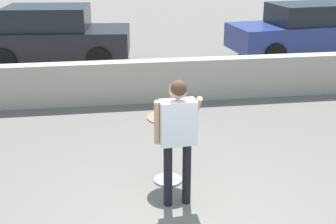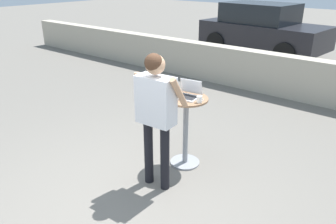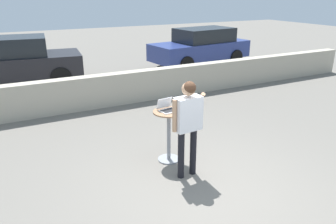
# 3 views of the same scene
# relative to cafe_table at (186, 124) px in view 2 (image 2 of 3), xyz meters

# --- Properties ---
(ground_plane) EXTENTS (50.00, 50.00, 0.00)m
(ground_plane) POSITION_rel_cafe_table_xyz_m (0.03, -1.17, -0.60)
(ground_plane) COLOR slate
(pavement_kerb) EXTENTS (17.81, 0.35, 0.88)m
(pavement_kerb) POSITION_rel_cafe_table_xyz_m (0.03, 3.55, -0.16)
(pavement_kerb) COLOR #B2A893
(pavement_kerb) RESTS_ON ground_plane
(cafe_table) EXTENTS (0.57, 0.57, 0.97)m
(cafe_table) POSITION_rel_cafe_table_xyz_m (0.00, 0.00, 0.00)
(cafe_table) COLOR gray
(cafe_table) RESTS_ON ground_plane
(laptop) EXTENTS (0.34, 0.34, 0.21)m
(laptop) POSITION_rel_cafe_table_xyz_m (-0.01, 0.04, 0.42)
(laptop) COLOR silver
(laptop) RESTS_ON cafe_table
(coffee_mug) EXTENTS (0.10, 0.07, 0.08)m
(coffee_mug) POSITION_rel_cafe_table_xyz_m (0.22, -0.03, 0.42)
(coffee_mug) COLOR white
(coffee_mug) RESTS_ON cafe_table
(standing_person) EXTENTS (0.59, 0.39, 1.67)m
(standing_person) POSITION_rel_cafe_table_xyz_m (0.02, -0.63, 0.47)
(standing_person) COLOR black
(standing_person) RESTS_ON ground_plane
(parked_car_further_down) EXTENTS (4.04, 2.19, 1.60)m
(parked_car_further_down) POSITION_rel_cafe_table_xyz_m (-2.02, 6.93, 0.22)
(parked_car_further_down) COLOR black
(parked_car_further_down) RESTS_ON ground_plane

